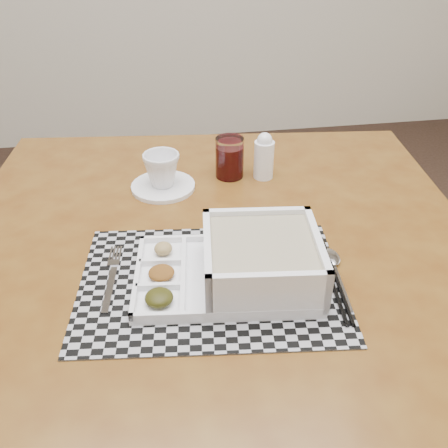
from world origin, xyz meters
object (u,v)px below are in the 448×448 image
(dining_table, at_px, (216,275))
(creamer_bottle, at_px, (264,156))
(juice_glass, at_px, (230,159))
(serving_tray, at_px, (252,265))
(cup, at_px, (162,170))

(dining_table, bearing_deg, creamer_bottle, 58.68)
(dining_table, relative_size, juice_glass, 11.85)
(serving_tray, distance_m, cup, 0.39)
(cup, bearing_deg, creamer_bottle, -9.20)
(dining_table, relative_size, serving_tray, 3.44)
(cup, xyz_separation_m, juice_glass, (0.16, 0.04, -0.00))
(cup, relative_size, juice_glass, 0.85)
(serving_tray, distance_m, creamer_bottle, 0.40)
(dining_table, bearing_deg, cup, 110.90)
(serving_tray, relative_size, creamer_bottle, 2.97)
(cup, bearing_deg, dining_table, -82.60)
(creamer_bottle, bearing_deg, cup, -175.69)
(juice_glass, bearing_deg, creamer_bottle, -12.47)
(serving_tray, bearing_deg, dining_table, 109.30)
(dining_table, bearing_deg, serving_tray, -70.70)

